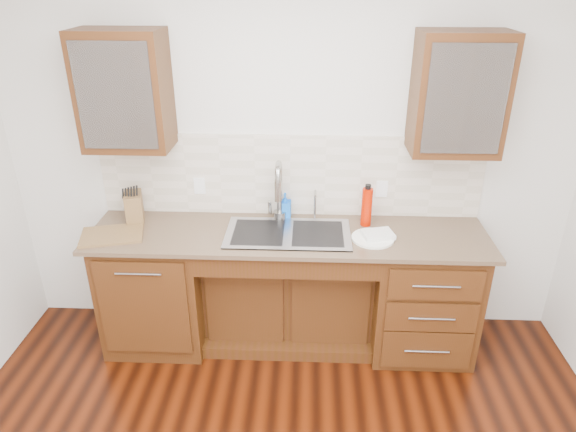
{
  "coord_description": "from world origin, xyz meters",
  "views": [
    {
      "loc": [
        0.13,
        -1.65,
        2.52
      ],
      "look_at": [
        0.0,
        1.4,
        1.05
      ],
      "focal_mm": 32.0,
      "sensor_mm": 36.0,
      "label": 1
    }
  ],
  "objects_px": {
    "plate": "(373,238)",
    "knife_block": "(134,207)",
    "soap_bottle": "(285,205)",
    "water_bottle": "(367,207)",
    "cutting_board": "(112,235)"
  },
  "relations": [
    {
      "from": "plate",
      "to": "soap_bottle",
      "type": "bearing_deg",
      "value": 152.29
    },
    {
      "from": "knife_block",
      "to": "soap_bottle",
      "type": "bearing_deg",
      "value": -10.11
    },
    {
      "from": "knife_block",
      "to": "plate",
      "type": "bearing_deg",
      "value": -22.93
    },
    {
      "from": "knife_block",
      "to": "water_bottle",
      "type": "bearing_deg",
      "value": -15.53
    },
    {
      "from": "water_bottle",
      "to": "plate",
      "type": "xyz_separation_m",
      "value": [
        0.03,
        -0.21,
        -0.13
      ]
    },
    {
      "from": "soap_bottle",
      "to": "knife_block",
      "type": "distance_m",
      "value": 1.06
    },
    {
      "from": "knife_block",
      "to": "cutting_board",
      "type": "xyz_separation_m",
      "value": [
        -0.09,
        -0.24,
        -0.1
      ]
    },
    {
      "from": "cutting_board",
      "to": "water_bottle",
      "type": "bearing_deg",
      "value": 8.2
    },
    {
      "from": "plate",
      "to": "cutting_board",
      "type": "xyz_separation_m",
      "value": [
        -1.74,
        -0.03,
        0.0
      ]
    },
    {
      "from": "water_bottle",
      "to": "cutting_board",
      "type": "bearing_deg",
      "value": -171.8
    },
    {
      "from": "soap_bottle",
      "to": "water_bottle",
      "type": "height_order",
      "value": "water_bottle"
    },
    {
      "from": "water_bottle",
      "to": "knife_block",
      "type": "bearing_deg",
      "value": -179.85
    },
    {
      "from": "plate",
      "to": "knife_block",
      "type": "xyz_separation_m",
      "value": [
        -1.65,
        0.21,
        0.1
      ]
    },
    {
      "from": "water_bottle",
      "to": "plate",
      "type": "relative_size",
      "value": 0.96
    },
    {
      "from": "water_bottle",
      "to": "cutting_board",
      "type": "xyz_separation_m",
      "value": [
        -1.71,
        -0.25,
        -0.13
      ]
    }
  ]
}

